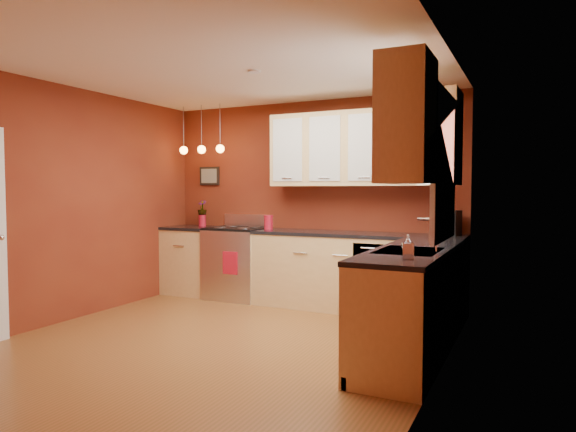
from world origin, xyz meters
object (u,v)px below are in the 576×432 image
at_px(sink, 409,253).
at_px(coffee_maker, 451,224).
at_px(gas_range, 237,262).
at_px(red_canister, 268,222).
at_px(soap_pump, 408,247).

bearing_deg(sink, coffee_maker, 86.31).
distance_m(gas_range, red_canister, 0.72).
bearing_deg(soap_pump, coffee_maker, 90.18).
bearing_deg(sink, soap_pump, -78.55).
bearing_deg(sink, gas_range, 150.22).
bearing_deg(coffee_maker, soap_pump, -71.62).
xyz_separation_m(sink, red_canister, (-2.15, 1.50, 0.12)).
distance_m(sink, red_canister, 2.63).
height_order(red_canister, coffee_maker, coffee_maker).
distance_m(sink, soap_pump, 0.57).
relative_size(red_canister, coffee_maker, 0.65).
distance_m(coffee_maker, soap_pump, 2.17).
bearing_deg(red_canister, soap_pump, -42.22).
height_order(sink, soap_pump, sink).
xyz_separation_m(gas_range, sink, (2.62, -1.50, 0.43)).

